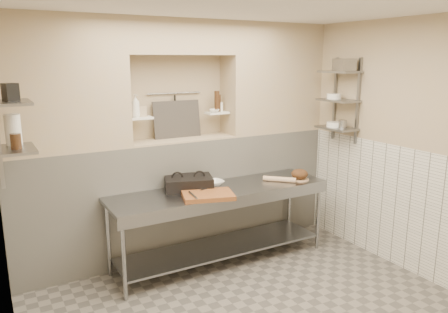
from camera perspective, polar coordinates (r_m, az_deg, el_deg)
wall_right at (r=5.20m, az=24.09°, el=0.93°), size 0.10×3.90×2.80m
wall_back at (r=5.51m, az=-6.72°, el=2.56°), size 4.00×0.10×2.80m
backwall_lower at (r=5.45m, az=-5.51°, el=-5.10°), size 4.00×0.40×1.40m
alcove_sill at (r=5.28m, az=-5.67°, el=2.25°), size 1.30×0.40×0.02m
backwall_pillar_left at (r=4.83m, az=-20.57°, el=8.80°), size 1.35×0.40×1.40m
backwall_pillar_right at (r=5.86m, az=6.29°, el=10.06°), size 1.35×0.40×1.40m
backwall_header at (r=5.20m, az=-5.96°, el=15.26°), size 1.30×0.40×0.40m
wainscot_left at (r=3.44m, az=-25.19°, el=-17.49°), size 0.02×3.90×1.40m
wainscot_right at (r=5.33m, az=23.03°, el=-6.51°), size 0.02×3.90×1.40m
alcove_shelf_left at (r=5.06m, az=-10.94°, el=4.95°), size 0.28×0.16×0.02m
alcove_shelf_right at (r=5.46m, az=-0.91°, el=5.73°), size 0.28×0.16×0.02m
utensil_rail at (r=5.37m, az=-6.54°, el=8.22°), size 0.70×0.02×0.02m
hanging_steel at (r=5.37m, az=-6.41°, el=6.39°), size 0.02×0.02×0.30m
splash_panel at (r=5.34m, az=-6.16°, el=4.85°), size 0.60×0.08×0.45m
wall_shelf_left_lower at (r=4.14m, az=-25.49°, el=0.86°), size 0.30×0.50×0.02m
wall_shelf_left_upper at (r=4.08m, az=-26.02°, el=6.36°), size 0.30×0.50×0.03m
shelf_rail_right_a at (r=5.91m, az=14.27°, el=7.34°), size 0.03×0.03×1.05m
shelf_rail_right_b at (r=5.63m, az=17.09°, el=6.92°), size 0.03×0.03×1.05m
wall_shelf_right_lower at (r=5.71m, az=14.48°, el=3.61°), size 0.30×0.50×0.02m
wall_shelf_right_mid at (r=5.67m, az=14.67°, el=7.11°), size 0.30×0.50×0.02m
wall_shelf_right_upper at (r=5.65m, az=14.87°, el=10.64°), size 0.30×0.50×0.03m
prep_table at (r=5.09m, az=-0.40°, el=-7.04°), size 2.60×0.70×0.90m
panini_press at (r=5.00m, az=-4.66°, el=-3.46°), size 0.63×0.53×0.14m
cutting_board at (r=4.71m, az=-2.11°, el=-5.07°), size 0.62×0.52×0.05m
knife_blade at (r=4.87m, az=-1.98°, el=-4.17°), size 0.24×0.07×0.01m
tongs at (r=4.61m, az=-4.07°, el=-5.06°), size 0.05×0.24×0.02m
mixing_bowl at (r=5.16m, az=-1.31°, el=-3.45°), size 0.24×0.24×0.05m
rolling_pin at (r=5.34m, az=7.25°, el=-2.96°), size 0.32×0.32×0.06m
bread_board at (r=5.46m, az=9.81°, el=-2.95°), size 0.23×0.23×0.01m
bread_loaf at (r=5.44m, az=9.84°, el=-2.26°), size 0.20×0.20×0.12m
bottle_soap at (r=5.04m, az=-11.47°, el=6.49°), size 0.13×0.13×0.25m
jar_alcove at (r=5.08m, az=-10.65°, el=5.83°), size 0.08×0.08×0.12m
bowl_alcove at (r=5.40m, az=-1.27°, el=6.00°), size 0.14×0.14×0.04m
condiment_a at (r=5.48m, az=-0.72°, el=6.98°), size 0.06×0.06×0.21m
condiment_b at (r=5.46m, az=-0.93°, el=7.23°), size 0.06×0.06×0.26m
condiment_c at (r=5.51m, az=-0.47°, el=6.52°), size 0.07×0.07×0.11m
jug_left at (r=4.27m, az=-25.84°, el=3.17°), size 0.14×0.14×0.27m
jar_left at (r=4.07m, az=-25.54°, el=1.80°), size 0.09×0.09×0.13m
box_left_upper at (r=4.05m, az=-26.12°, el=7.55°), size 0.14×0.14×0.15m
bowl_right at (r=5.73m, az=14.25°, el=4.09°), size 0.20×0.20×0.06m
canister_right at (r=5.63m, az=15.23°, el=4.11°), size 0.10×0.10×0.10m
bowl_right_mid at (r=5.72m, az=14.17°, el=7.64°), size 0.18×0.18×0.07m
basket_right at (r=5.60m, az=15.44°, el=11.48°), size 0.23×0.26×0.15m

